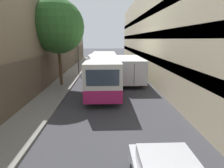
% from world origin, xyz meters
% --- Properties ---
extents(ground_plane, '(150.00, 150.00, 0.00)m').
position_xyz_m(ground_plane, '(0.00, 15.00, 0.00)').
color(ground_plane, '#38383D').
extents(sidewalk_left, '(2.24, 60.00, 0.13)m').
position_xyz_m(sidewalk_left, '(-4.74, 15.00, 0.07)').
color(sidewalk_left, gray).
rests_on(sidewalk_left, ground_plane).
extents(building_left_shopfront, '(2.40, 60.00, 7.90)m').
position_xyz_m(building_left_shopfront, '(-6.96, 15.00, 3.59)').
color(building_left_shopfront, '#847056').
rests_on(building_left_shopfront, ground_plane).
extents(building_right_apartment, '(2.40, 60.00, 10.32)m').
position_xyz_m(building_right_apartment, '(5.37, 15.00, 5.14)').
color(building_right_apartment, beige).
rests_on(building_right_apartment, ground_plane).
extents(bus, '(2.56, 11.89, 2.99)m').
position_xyz_m(bus, '(-0.58, 17.69, 1.59)').
color(bus, silver).
rests_on(bus, ground_plane).
extents(box_truck, '(2.43, 8.70, 2.62)m').
position_xyz_m(box_truck, '(2.12, 20.43, 1.47)').
color(box_truck, silver).
rests_on(box_truck, ground_plane).
extents(panel_van, '(2.00, 4.09, 1.89)m').
position_xyz_m(panel_van, '(-2.24, 31.32, 1.06)').
color(panel_van, silver).
rests_on(panel_van, ground_plane).
extents(street_lamp, '(0.36, 0.80, 7.89)m').
position_xyz_m(street_lamp, '(-3.87, 23.64, 5.48)').
color(street_lamp, '#38383D').
rests_on(street_lamp, sidewalk_left).
extents(street_tree_left, '(4.87, 4.87, 7.90)m').
position_xyz_m(street_tree_left, '(-4.74, 17.99, 5.59)').
color(street_tree_left, '#4C3823').
rests_on(street_tree_left, sidewalk_left).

